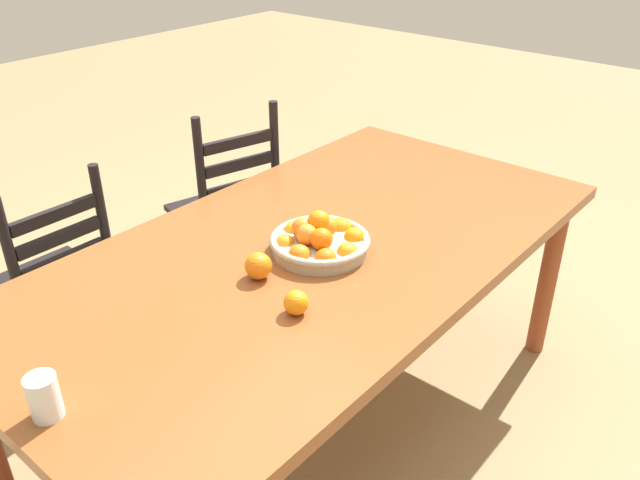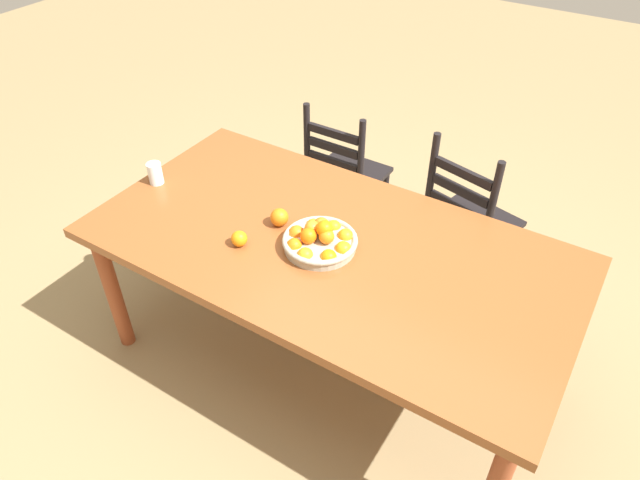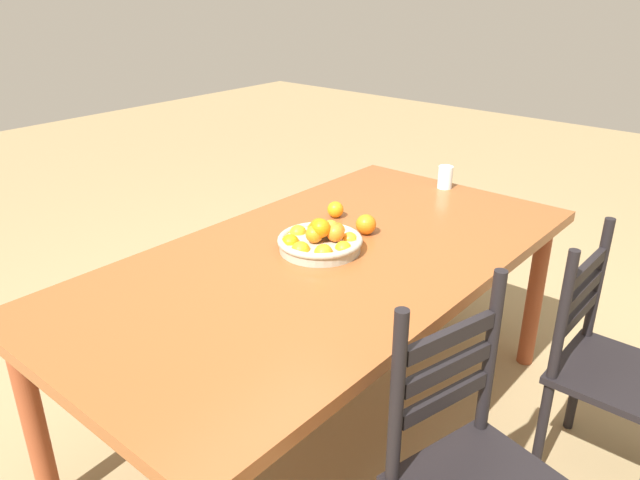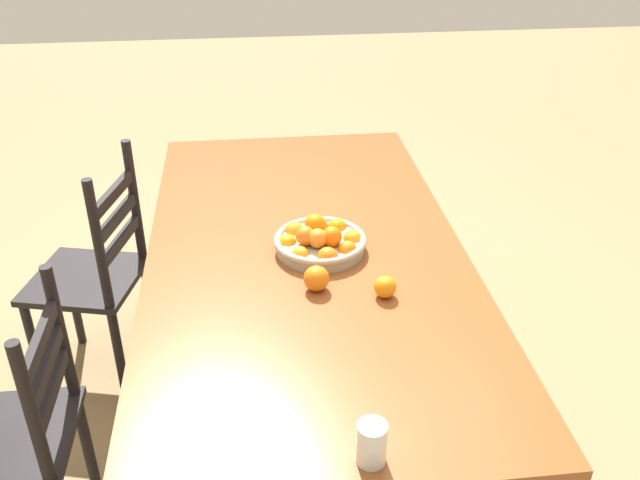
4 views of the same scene
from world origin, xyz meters
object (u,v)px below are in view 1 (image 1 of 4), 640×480
at_px(chair_near_window, 54,287).
at_px(drinking_glass, 44,397).
at_px(fruit_bowl, 320,241).
at_px(chair_by_cabinet, 229,214).
at_px(dining_table, 313,264).
at_px(orange_loose_0, 296,303).
at_px(orange_loose_1, 258,266).

relative_size(chair_near_window, drinking_glass, 8.64).
distance_m(fruit_bowl, drinking_glass, 0.91).
bearing_deg(fruit_bowl, chair_by_cabinet, 66.34).
bearing_deg(fruit_bowl, dining_table, 67.52).
bearing_deg(drinking_glass, orange_loose_0, -14.01).
xyz_separation_m(chair_near_window, fruit_bowl, (0.42, -0.93, 0.35)).
bearing_deg(orange_loose_0, chair_by_cabinet, 56.71).
bearing_deg(orange_loose_1, chair_near_window, 102.12).
bearing_deg(orange_loose_0, orange_loose_1, 73.11).
bearing_deg(dining_table, orange_loose_1, -178.22).
height_order(chair_by_cabinet, drinking_glass, chair_by_cabinet).
bearing_deg(chair_near_window, orange_loose_0, 97.15).
xyz_separation_m(chair_near_window, chair_by_cabinet, (0.78, -0.10, 0.03)).
bearing_deg(fruit_bowl, chair_near_window, 114.24).
height_order(chair_by_cabinet, orange_loose_1, chair_by_cabinet).
bearing_deg(orange_loose_1, chair_by_cabinet, 53.30).
bearing_deg(orange_loose_1, orange_loose_0, -106.89).
distance_m(orange_loose_1, drinking_glass, 0.68).
bearing_deg(fruit_bowl, orange_loose_0, -150.66).
bearing_deg(drinking_glass, dining_table, 3.22).
xyz_separation_m(fruit_bowl, orange_loose_0, (-0.29, -0.16, -0.00)).
height_order(fruit_bowl, orange_loose_0, fruit_bowl).
height_order(chair_near_window, orange_loose_0, chair_near_window).
height_order(orange_loose_1, drinking_glass, drinking_glass).
distance_m(chair_near_window, chair_by_cabinet, 0.79).
bearing_deg(chair_near_window, orange_loose_1, 102.42).
relative_size(fruit_bowl, orange_loose_0, 4.61).
xyz_separation_m(dining_table, chair_by_cabinet, (0.34, 0.78, -0.21)).
xyz_separation_m(chair_near_window, orange_loose_1, (0.19, -0.89, 0.35)).
distance_m(chair_by_cabinet, fruit_bowl, 0.96).
height_order(dining_table, chair_by_cabinet, chair_by_cabinet).
bearing_deg(orange_loose_1, drinking_glass, -176.27).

